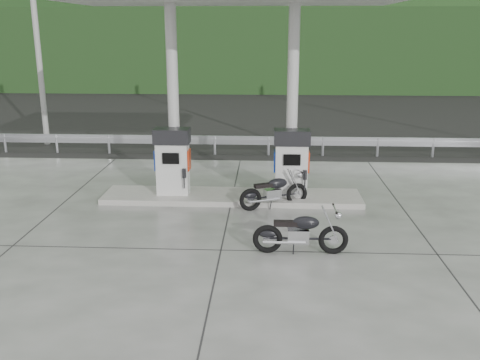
{
  "coord_description": "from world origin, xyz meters",
  "views": [
    {
      "loc": [
        0.94,
        -11.41,
        4.51
      ],
      "look_at": [
        0.3,
        1.0,
        1.0
      ],
      "focal_mm": 40.0,
      "sensor_mm": 36.0,
      "label": 1
    }
  ],
  "objects_px": {
    "motorcycle_right": "(274,192)",
    "gas_pump_left": "(173,161)",
    "motorcycle_left": "(301,233)",
    "gas_pump_right": "(291,163)"
  },
  "relations": [
    {
      "from": "gas_pump_right",
      "to": "motorcycle_right",
      "type": "height_order",
      "value": "gas_pump_right"
    },
    {
      "from": "motorcycle_left",
      "to": "gas_pump_left",
      "type": "bearing_deg",
      "value": 131.88
    },
    {
      "from": "gas_pump_right",
      "to": "motorcycle_left",
      "type": "xyz_separation_m",
      "value": [
        0.06,
        -3.56,
        -0.61
      ]
    },
    {
      "from": "gas_pump_left",
      "to": "motorcycle_left",
      "type": "bearing_deg",
      "value": -47.51
    },
    {
      "from": "motorcycle_right",
      "to": "gas_pump_left",
      "type": "bearing_deg",
      "value": 143.46
    },
    {
      "from": "gas_pump_left",
      "to": "gas_pump_right",
      "type": "bearing_deg",
      "value": 0.0
    },
    {
      "from": "gas_pump_left",
      "to": "motorcycle_right",
      "type": "distance_m",
      "value": 2.88
    },
    {
      "from": "motorcycle_right",
      "to": "motorcycle_left",
      "type": "bearing_deg",
      "value": -103.46
    },
    {
      "from": "gas_pump_left",
      "to": "motorcycle_left",
      "type": "xyz_separation_m",
      "value": [
        3.26,
        -3.56,
        -0.61
      ]
    },
    {
      "from": "motorcycle_left",
      "to": "motorcycle_right",
      "type": "relative_size",
      "value": 1.03
    }
  ]
}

